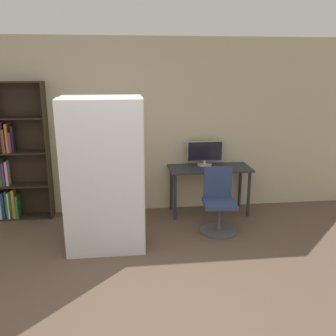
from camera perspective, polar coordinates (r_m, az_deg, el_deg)
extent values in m
cube|color=#C6B793|center=(5.88, -6.64, 6.19)|extent=(8.00, 0.06, 2.70)
cube|color=#2D2D33|center=(5.85, 6.37, -0.04)|extent=(1.27, 0.56, 0.03)
cylinder|color=#2D2D33|center=(5.65, 1.07, -4.46)|extent=(0.05, 0.05, 0.72)
cylinder|color=#2D2D33|center=(5.91, 12.20, -3.92)|extent=(0.05, 0.05, 0.72)
cylinder|color=#2D2D33|center=(6.07, 0.50, -3.08)|extent=(0.05, 0.05, 0.72)
cylinder|color=#2D2D33|center=(6.31, 10.92, -2.63)|extent=(0.05, 0.05, 0.72)
cylinder|color=#B7B7BC|center=(5.97, 5.59, 0.53)|extent=(0.23, 0.23, 0.02)
cylinder|color=#B7B7BC|center=(5.96, 5.60, 0.91)|extent=(0.04, 0.04, 0.06)
cube|color=#B7B7BC|center=(5.92, 5.63, 2.59)|extent=(0.56, 0.02, 0.32)
cube|color=black|center=(5.92, 5.64, 2.57)|extent=(0.54, 0.03, 0.29)
cylinder|color=#4C4C51|center=(5.40, 7.70, -9.48)|extent=(0.52, 0.52, 0.03)
cylinder|color=#4C4C51|center=(5.32, 7.78, -7.52)|extent=(0.05, 0.05, 0.37)
cube|color=navy|center=(5.25, 7.86, -5.39)|extent=(0.48, 0.48, 0.05)
cube|color=navy|center=(5.35, 7.61, -2.14)|extent=(0.40, 0.08, 0.45)
cube|color=#2D2319|center=(5.87, -17.81, 2.37)|extent=(0.02, 0.29, 2.06)
cube|color=#2D2319|center=(6.09, -21.41, 2.49)|extent=(0.85, 0.02, 2.06)
cube|color=#2D2319|center=(6.25, -20.82, -6.94)|extent=(0.81, 0.26, 0.02)
cube|color=#2D2319|center=(6.09, -21.26, -2.48)|extent=(0.81, 0.26, 0.02)
cube|color=#2D2319|center=(5.96, -21.72, 2.21)|extent=(0.81, 0.26, 0.02)
cube|color=#2D2319|center=(5.88, -22.20, 7.05)|extent=(0.81, 0.26, 0.02)
cube|color=#2D2319|center=(5.84, -22.70, 12.00)|extent=(0.81, 0.26, 0.02)
cube|color=silver|center=(6.25, -24.13, -5.46)|extent=(0.04, 0.14, 0.36)
cube|color=#1E4C9E|center=(6.28, -23.66, -5.09)|extent=(0.03, 0.19, 0.40)
cube|color=silver|center=(6.30, -23.30, -5.02)|extent=(0.03, 0.15, 0.39)
cube|color=#287A38|center=(6.25, -23.17, -4.98)|extent=(0.02, 0.21, 0.43)
cube|color=silver|center=(6.21, -23.00, -5.21)|extent=(0.02, 0.15, 0.41)
cube|color=#287A38|center=(6.25, -22.64, -4.98)|extent=(0.03, 0.17, 0.42)
cube|color=orange|center=(6.20, -22.33, -4.95)|extent=(0.04, 0.18, 0.45)
cube|color=#287A38|center=(6.20, -21.87, -5.39)|extent=(0.04, 0.21, 0.35)
cube|color=#287A38|center=(6.10, -24.05, -0.59)|extent=(0.03, 0.17, 0.42)
cube|color=#7A2D84|center=(6.09, -23.68, -0.86)|extent=(0.03, 0.16, 0.36)
cube|color=silver|center=(6.11, -23.25, -0.72)|extent=(0.03, 0.16, 0.37)
cube|color=#7A2D84|center=(6.02, -23.96, 4.37)|extent=(0.04, 0.14, 0.45)
cube|color=brown|center=(5.98, -23.62, 3.82)|extent=(0.04, 0.20, 0.34)
cube|color=orange|center=(5.98, -23.19, 4.25)|extent=(0.03, 0.20, 0.42)
cube|color=#7A2D84|center=(5.97, -22.80, 3.68)|extent=(0.04, 0.19, 0.30)
cube|color=#232328|center=(5.97, -22.49, 4.17)|extent=(0.03, 0.16, 0.40)
cube|color=silver|center=(4.47, -9.83, -1.83)|extent=(0.96, 0.37, 1.93)
cube|color=beige|center=(4.46, -3.74, -1.65)|extent=(0.01, 0.37, 1.89)
cube|color=silver|center=(4.80, -9.64, -0.68)|extent=(0.96, 0.32, 1.93)
cube|color=beige|center=(4.79, -3.97, -0.50)|extent=(0.01, 0.33, 1.89)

